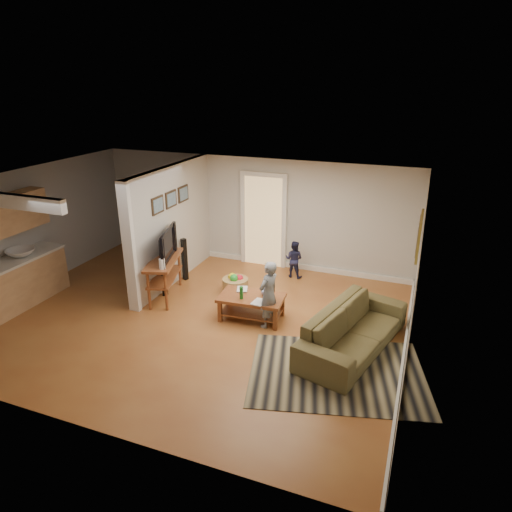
# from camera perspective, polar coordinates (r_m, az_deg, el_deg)

# --- Properties ---
(ground) EXTENTS (7.50, 7.50, 0.00)m
(ground) POSITION_cam_1_polar(r_m,az_deg,el_deg) (8.59, -7.78, -7.73)
(ground) COLOR brown
(ground) RESTS_ON ground
(room_shell) EXTENTS (7.54, 6.02, 2.52)m
(room_shell) POSITION_cam_1_polar(r_m,az_deg,el_deg) (8.87, -13.03, 3.14)
(room_shell) COLOR beige
(room_shell) RESTS_ON ground
(area_rug) EXTENTS (2.98, 2.48, 0.01)m
(area_rug) POSITION_cam_1_polar(r_m,az_deg,el_deg) (7.20, 10.08, -14.14)
(area_rug) COLOR black
(area_rug) RESTS_ON ground
(sofa) EXTENTS (1.54, 2.57, 0.70)m
(sofa) POSITION_cam_1_polar(r_m,az_deg,el_deg) (7.82, 11.89, -11.22)
(sofa) COLOR #443722
(sofa) RESTS_ON ground
(coffee_table) EXTENTS (1.22, 0.76, 0.69)m
(coffee_table) POSITION_cam_1_polar(r_m,az_deg,el_deg) (8.35, -0.43, -5.65)
(coffee_table) COLOR maroon
(coffee_table) RESTS_ON ground
(tv_console) EXTENTS (0.86, 1.40, 1.13)m
(tv_console) POSITION_cam_1_polar(r_m,az_deg,el_deg) (9.17, -11.39, -0.80)
(tv_console) COLOR maroon
(tv_console) RESTS_ON ground
(speaker_left) EXTENTS (0.11, 0.11, 0.93)m
(speaker_left) POSITION_cam_1_polar(r_m,az_deg,el_deg) (9.35, -11.45, -2.26)
(speaker_left) COLOR black
(speaker_left) RESTS_ON ground
(speaker_right) EXTENTS (0.12, 0.12, 0.95)m
(speaker_right) POSITION_cam_1_polar(r_m,az_deg,el_deg) (10.01, -8.92, -0.42)
(speaker_right) COLOR black
(speaker_right) RESTS_ON ground
(toy_basket) EXTENTS (0.53, 0.53, 0.47)m
(toy_basket) POSITION_cam_1_polar(r_m,az_deg,el_deg) (9.34, -2.60, -3.69)
(toy_basket) COLOR #A97D49
(toy_basket) RESTS_ON ground
(child) EXTENTS (0.43, 0.53, 1.24)m
(child) POSITION_cam_1_polar(r_m,az_deg,el_deg) (8.29, 1.53, -8.67)
(child) COLOR slate
(child) RESTS_ON ground
(toddler) EXTENTS (0.43, 0.34, 0.84)m
(toddler) POSITION_cam_1_polar(r_m,az_deg,el_deg) (10.25, 4.69, -2.58)
(toddler) COLOR #1F2142
(toddler) RESTS_ON ground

